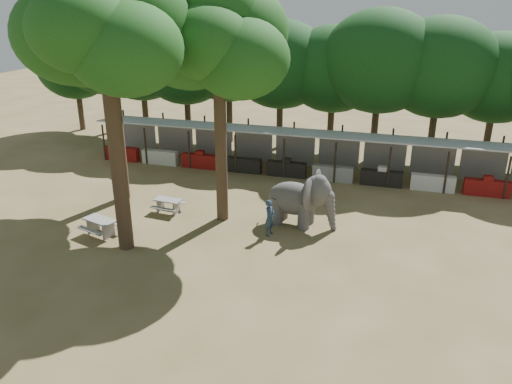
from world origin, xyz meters
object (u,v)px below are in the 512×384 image
(elephant, at_px, (301,199))
(handler, at_px, (270,218))
(yard_tree_center, at_px, (103,25))
(picnic_table_far, at_px, (168,204))
(picnic_table_near, at_px, (100,225))
(yard_tree_back, at_px, (217,37))
(yard_tree_left, at_px, (108,40))

(elephant, distance_m, handler, 1.95)
(yard_tree_center, distance_m, elephant, 11.34)
(elephant, bearing_deg, yard_tree_center, -141.37)
(elephant, relative_size, handler, 2.04)
(yard_tree_center, xyz_separation_m, picnic_table_far, (0.24, 3.77, -8.75))
(handler, bearing_deg, picnic_table_near, 118.22)
(handler, xyz_separation_m, picnic_table_near, (-7.40, -2.18, -0.35))
(handler, bearing_deg, picnic_table_far, 91.16)
(yard_tree_back, height_order, elephant, yard_tree_back)
(yard_tree_back, distance_m, picnic_table_far, 8.55)
(yard_tree_left, distance_m, picnic_table_near, 9.00)
(yard_tree_left, xyz_separation_m, picnic_table_near, (1.41, -4.45, -7.69))
(elephant, bearing_deg, picnic_table_near, -149.39)
(yard_tree_back, distance_m, elephant, 8.24)
(yard_tree_center, distance_m, picnic_table_near, 8.86)
(handler, height_order, picnic_table_near, handler)
(yard_tree_back, distance_m, handler, 8.28)
(yard_tree_back, relative_size, picnic_table_far, 7.58)
(elephant, height_order, handler, elephant)
(picnic_table_far, bearing_deg, handler, -5.43)
(yard_tree_center, height_order, handler, yard_tree_center)
(yard_tree_left, bearing_deg, handler, -14.48)
(yard_tree_center, height_order, picnic_table_near, yard_tree_center)
(yard_tree_left, relative_size, yard_tree_center, 0.92)
(yard_tree_left, relative_size, picnic_table_near, 5.80)
(yard_tree_left, distance_m, yard_tree_center, 5.92)
(yard_tree_back, height_order, picnic_table_far, yard_tree_back)
(yard_tree_center, xyz_separation_m, elephant, (6.94, 4.24, -7.90))
(picnic_table_near, bearing_deg, handler, 33.43)
(yard_tree_left, height_order, elephant, yard_tree_left)
(yard_tree_left, distance_m, picnic_table_far, 8.49)
(yard_tree_back, xyz_separation_m, picnic_table_near, (-4.59, -3.45, -8.03))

